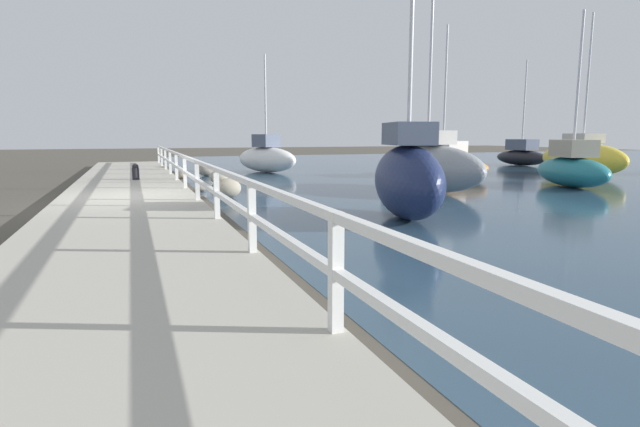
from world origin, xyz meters
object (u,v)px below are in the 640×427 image
at_px(sailboat_yellow, 582,158).
at_px(sailboat_navy, 407,178).
at_px(sailboat_orange, 443,163).
at_px(sailboat_black, 521,155).
at_px(sailboat_white, 266,158).
at_px(sailboat_teal, 572,168).
at_px(sailboat_gray, 427,165).
at_px(mooring_bollard, 136,172).

xyz_separation_m(sailboat_yellow, sailboat_navy, (-13.44, -7.55, 0.09)).
relative_size(sailboat_orange, sailboat_black, 1.05).
bearing_deg(sailboat_yellow, sailboat_black, 76.47).
distance_m(sailboat_white, sailboat_orange, 8.46).
xyz_separation_m(sailboat_white, sailboat_navy, (-0.65, -14.62, 0.18)).
xyz_separation_m(sailboat_white, sailboat_teal, (8.28, -10.71, -0.06)).
bearing_deg(sailboat_gray, sailboat_yellow, 13.28).
bearing_deg(sailboat_yellow, sailboat_orange, 172.22).
distance_m(sailboat_orange, sailboat_yellow, 6.36).
relative_size(sailboat_gray, sailboat_teal, 1.40).
bearing_deg(sailboat_black, sailboat_gray, -143.52).
relative_size(mooring_bollard, sailboat_teal, 0.10).
distance_m(mooring_bollard, sailboat_white, 8.02).
distance_m(sailboat_orange, sailboat_gray, 6.32).
height_order(sailboat_yellow, sailboat_gray, sailboat_gray).
relative_size(sailboat_navy, sailboat_teal, 0.97).
xyz_separation_m(mooring_bollard, sailboat_white, (6.12, 5.17, 0.18)).
xyz_separation_m(sailboat_orange, sailboat_gray, (-3.96, -4.92, 0.24)).
xyz_separation_m(sailboat_white, sailboat_orange, (6.73, -5.13, -0.11)).
bearing_deg(mooring_bollard, sailboat_gray, -28.77).
distance_m(sailboat_yellow, sailboat_navy, 15.42).
relative_size(mooring_bollard, sailboat_white, 0.10).
bearing_deg(sailboat_navy, sailboat_gray, 66.88).
bearing_deg(sailboat_teal, sailboat_gray, -170.79).
xyz_separation_m(sailboat_orange, sailboat_teal, (1.55, -5.58, 0.05)).
xyz_separation_m(sailboat_orange, sailboat_yellow, (6.06, -1.93, 0.20)).
bearing_deg(sailboat_orange, sailboat_gray, -138.03).
bearing_deg(mooring_bollard, sailboat_teal, -21.05).
bearing_deg(sailboat_gray, sailboat_orange, 47.84).
distance_m(sailboat_white, sailboat_navy, 14.63).
distance_m(sailboat_orange, sailboat_teal, 5.79).
bearing_deg(mooring_bollard, sailboat_navy, -59.92).
distance_m(sailboat_white, sailboat_teal, 13.54).
bearing_deg(sailboat_teal, sailboat_yellow, 54.98).
bearing_deg(sailboat_yellow, sailboat_white, 160.99).
relative_size(mooring_bollard, sailboat_navy, 0.10).
distance_m(sailboat_orange, sailboat_navy, 12.02).
relative_size(sailboat_orange, sailboat_yellow, 0.92).
bearing_deg(sailboat_black, sailboat_white, 179.00).
bearing_deg(sailboat_yellow, mooring_bollard, -175.81).
bearing_deg(mooring_bollard, sailboat_white, 40.20).
relative_size(sailboat_yellow, sailboat_gray, 0.84).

